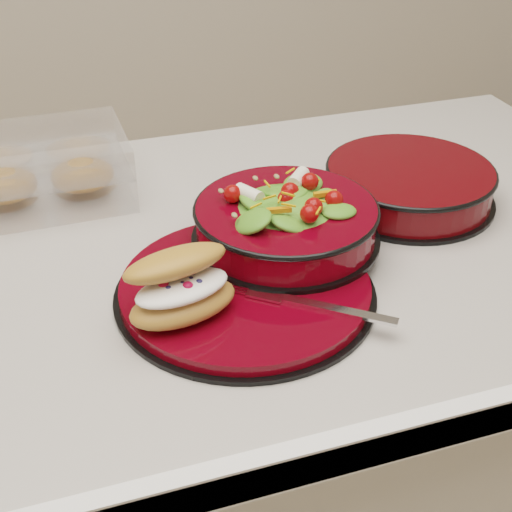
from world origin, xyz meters
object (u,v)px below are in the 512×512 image
object	(u,v)px
dinner_plate	(246,289)
croissant	(181,286)
island_counter	(251,464)
extra_bowl	(409,182)
salad_bowl	(286,215)
fork	(315,305)
pastry_box	(42,171)

from	to	relation	value
dinner_plate	croissant	distance (m)	0.10
island_counter	extra_bowl	bearing A→B (deg)	7.17
salad_bowl	fork	distance (m)	0.15
dinner_plate	pastry_box	xyz separation A→B (m)	(-0.21, 0.32, 0.03)
salad_bowl	croissant	world-z (taller)	salad_bowl
island_counter	extra_bowl	xyz separation A→B (m)	(0.25, 0.03, 0.48)
island_counter	croissant	distance (m)	0.54
croissant	fork	size ratio (longest dim) A/B	0.93
island_counter	fork	xyz separation A→B (m)	(0.02, -0.19, 0.47)
island_counter	pastry_box	size ratio (longest dim) A/B	5.06
salad_bowl	croissant	size ratio (longest dim) A/B	1.77
dinner_plate	fork	xyz separation A→B (m)	(0.06, -0.07, 0.01)
dinner_plate	croissant	bearing A→B (deg)	-158.25
salad_bowl	fork	xyz separation A→B (m)	(-0.02, -0.14, -0.03)
dinner_plate	extra_bowl	size ratio (longest dim) A/B	1.24
salad_bowl	croissant	distance (m)	0.19
fork	extra_bowl	size ratio (longest dim) A/B	0.59
dinner_plate	extra_bowl	distance (m)	0.33
salad_bowl	extra_bowl	world-z (taller)	salad_bowl
extra_bowl	pastry_box	bearing A→B (deg)	161.04
island_counter	pastry_box	bearing A→B (deg)	140.60
island_counter	extra_bowl	world-z (taller)	extra_bowl
island_counter	fork	bearing A→B (deg)	-84.49
croissant	island_counter	bearing A→B (deg)	37.18
croissant	pastry_box	bearing A→B (deg)	95.55
pastry_box	extra_bowl	bearing A→B (deg)	-20.00
croissant	dinner_plate	bearing A→B (deg)	8.31
salad_bowl	dinner_plate	bearing A→B (deg)	-135.79
island_counter	extra_bowl	distance (m)	0.54
fork	pastry_box	size ratio (longest dim) A/B	0.60
extra_bowl	fork	bearing A→B (deg)	-136.85
salad_bowl	pastry_box	bearing A→B (deg)	138.63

